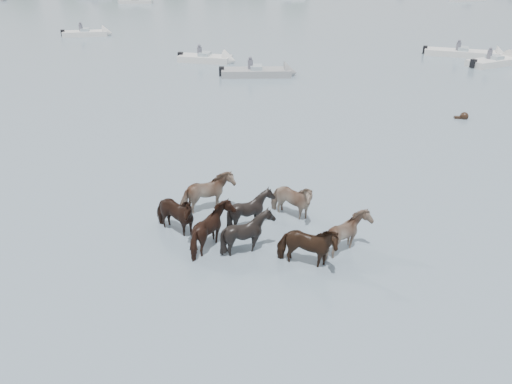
{
  "coord_description": "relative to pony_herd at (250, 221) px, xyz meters",
  "views": [
    {
      "loc": [
        -0.75,
        -13.38,
        8.42
      ],
      "look_at": [
        -1.8,
        1.4,
        1.1
      ],
      "focal_mm": 35.81,
      "sensor_mm": 36.0,
      "label": 1
    }
  ],
  "objects": [
    {
      "name": "motorboat_c",
      "position": [
        15.63,
        28.96,
        -0.36
      ],
      "size": [
        6.49,
        3.17,
        1.92
      ],
      "rotation": [
        0.0,
        0.0,
        -0.26
      ],
      "color": "silver",
      "rests_on": "ground"
    },
    {
      "name": "pony_herd",
      "position": [
        0.0,
        0.0,
        0.0
      ],
      "size": [
        7.21,
        4.68,
        1.58
      ],
      "color": "black",
      "rests_on": "ground"
    },
    {
      "name": "motorboat_d",
      "position": [
        16.84,
        26.35,
        -0.35
      ],
      "size": [
        4.93,
        3.88,
        1.92
      ],
      "rotation": [
        0.0,
        0.0,
        0.55
      ],
      "color": "silver",
      "rests_on": "ground"
    },
    {
      "name": "ground",
      "position": [
        1.92,
        -0.42,
        -0.58
      ],
      "size": [
        400.0,
        400.0,
        0.0
      ],
      "primitive_type": "plane",
      "color": "slate",
      "rests_on": "ground"
    },
    {
      "name": "motorboat_b",
      "position": [
        -0.57,
        21.41,
        -0.36
      ],
      "size": [
        5.46,
        2.14,
        1.92
      ],
      "rotation": [
        0.0,
        0.0,
        0.11
      ],
      "color": "gray",
      "rests_on": "ground"
    },
    {
      "name": "motorboat_a",
      "position": [
        -4.89,
        25.48,
        -0.35
      ],
      "size": [
        4.7,
        2.28,
        1.92
      ],
      "rotation": [
        0.0,
        0.0,
        -0.16
      ],
      "color": "silver",
      "rests_on": "ground"
    },
    {
      "name": "swimming_pony",
      "position": [
        10.22,
        12.7,
        -0.48
      ],
      "size": [
        0.72,
        0.44,
        0.44
      ],
      "color": "black",
      "rests_on": "ground"
    },
    {
      "name": "motorboat_f",
      "position": [
        -18.46,
        36.71,
        -0.35
      ],
      "size": [
        4.93,
        2.73,
        1.92
      ],
      "rotation": [
        0.0,
        0.0,
        0.26
      ],
      "color": "silver",
      "rests_on": "ground"
    }
  ]
}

